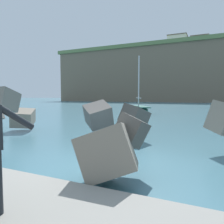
{
  "coord_description": "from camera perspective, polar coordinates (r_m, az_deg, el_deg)",
  "views": [
    {
      "loc": [
        2.49,
        -5.09,
        1.85
      ],
      "look_at": [
        -0.08,
        0.5,
        1.4
      ],
      "focal_mm": 34.51,
      "sensor_mm": 36.0,
      "label": 1
    }
  ],
  "objects": [
    {
      "name": "station_building_central",
      "position": [
        87.7,
        22.23,
        16.59
      ],
      "size": [
        6.19,
        6.38,
        4.41
      ],
      "color": "#B2ADA3",
      "rests_on": "headland_bluff"
    },
    {
      "name": "station_building_west",
      "position": [
        83.43,
        16.98,
        17.32
      ],
      "size": [
        6.56,
        6.39,
        4.25
      ],
      "color": "silver",
      "rests_on": "headland_bluff"
    },
    {
      "name": "boat_near_right",
      "position": [
        23.53,
        6.89,
        0.74
      ],
      "size": [
        4.1,
        5.49,
        6.11
      ],
      "color": "#1E6656",
      "rests_on": "ground"
    },
    {
      "name": "headland_bluff",
      "position": [
        90.19,
        17.57,
        8.85
      ],
      "size": [
        83.59,
        45.3,
        18.91
      ],
      "color": "#756651",
      "rests_on": "ground"
    },
    {
      "name": "ground_plane",
      "position": [
        5.96,
        -1.32,
        -13.91
      ],
      "size": [
        400.0,
        400.0,
        0.0
      ],
      "primitive_type": "plane",
      "color": "#42707F"
    },
    {
      "name": "breakwater_jetty",
      "position": [
        8.13,
        -4.49,
        -1.87
      ],
      "size": [
        30.99,
        6.83,
        2.33
      ],
      "color": "#605B56",
      "rests_on": "ground"
    }
  ]
}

